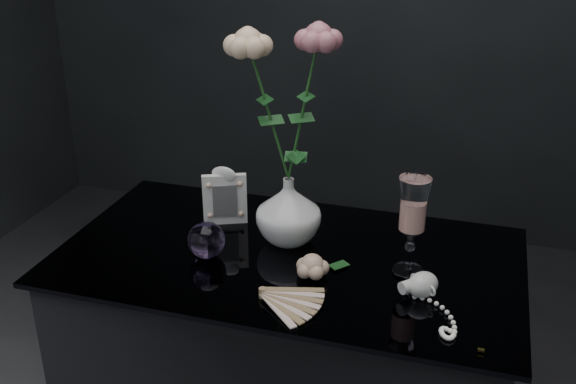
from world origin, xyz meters
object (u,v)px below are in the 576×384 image
(wine_glass, at_px, (412,226))
(pearl_jar, at_px, (423,284))
(vase, at_px, (289,210))
(loose_rose, at_px, (312,266))
(paperweight, at_px, (206,240))
(picture_frame, at_px, (225,195))

(wine_glass, relative_size, pearl_jar, 1.13)
(vase, xyz_separation_m, loose_rose, (0.10, -0.14, -0.05))
(wine_glass, xyz_separation_m, paperweight, (-0.45, -0.07, -0.07))
(vase, distance_m, picture_frame, 0.18)
(vase, xyz_separation_m, paperweight, (-0.16, -0.13, -0.04))
(pearl_jar, bearing_deg, picture_frame, -157.51)
(loose_rose, bearing_deg, pearl_jar, -20.71)
(picture_frame, relative_size, paperweight, 1.78)
(wine_glass, height_order, pearl_jar, wine_glass)
(wine_glass, relative_size, picture_frame, 1.47)
(vase, xyz_separation_m, picture_frame, (-0.18, 0.04, -0.00))
(wine_glass, bearing_deg, pearl_jar, -64.81)
(paperweight, bearing_deg, loose_rose, -3.53)
(vase, bearing_deg, pearl_jar, -23.90)
(paperweight, xyz_separation_m, loose_rose, (0.25, -0.02, -0.02))
(picture_frame, height_order, pearl_jar, picture_frame)
(wine_glass, distance_m, pearl_jar, 0.13)
(picture_frame, xyz_separation_m, paperweight, (0.02, -0.17, -0.03))
(pearl_jar, bearing_deg, loose_rose, -138.03)
(vase, height_order, paperweight, vase)
(picture_frame, xyz_separation_m, loose_rose, (0.27, -0.19, -0.05))
(vase, relative_size, pearl_jar, 0.81)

